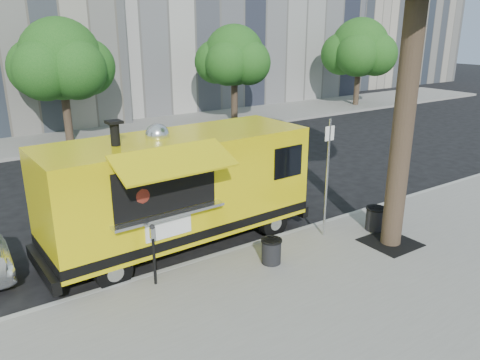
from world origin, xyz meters
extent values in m
plane|color=black|center=(0.00, 0.00, 0.00)|extent=(120.00, 120.00, 0.00)
cube|color=gray|center=(0.00, -4.00, 0.07)|extent=(60.00, 6.00, 0.15)
cube|color=#999993|center=(0.00, -0.93, 0.07)|extent=(60.00, 0.14, 0.16)
cube|color=gray|center=(0.00, 13.50, 0.07)|extent=(60.00, 5.00, 0.15)
cylinder|color=#33261C|center=(2.60, -2.80, 3.40)|extent=(0.48, 0.48, 6.50)
cube|color=black|center=(2.60, -2.80, 0.15)|extent=(1.20, 1.20, 0.02)
cylinder|color=#33261C|center=(-1.00, 12.70, 1.45)|extent=(0.36, 0.36, 2.60)
sphere|color=#154713|center=(-1.00, 12.70, 3.85)|extent=(3.60, 3.60, 3.60)
cylinder|color=#33261C|center=(8.00, 12.40, 1.45)|extent=(0.36, 0.36, 2.60)
sphere|color=#154713|center=(8.00, 12.40, 3.74)|extent=(3.24, 3.24, 3.24)
cylinder|color=#33261C|center=(18.00, 12.60, 1.45)|extent=(0.36, 0.36, 2.60)
sphere|color=#154713|center=(18.00, 12.60, 3.91)|extent=(3.78, 3.78, 3.78)
cylinder|color=silver|center=(1.55, -1.55, 1.65)|extent=(0.06, 0.06, 3.00)
cube|color=white|center=(1.55, -1.55, 2.80)|extent=(0.28, 0.02, 0.35)
cylinder|color=black|center=(-3.00, -1.35, 0.68)|extent=(0.06, 0.06, 1.05)
cube|color=silver|center=(-3.00, -1.35, 1.30)|extent=(0.10, 0.08, 0.22)
sphere|color=black|center=(-3.00, -1.35, 1.43)|extent=(0.11, 0.11, 0.11)
cube|color=yellow|center=(-1.61, 0.20, 1.64)|extent=(6.46, 2.41, 2.31)
cube|color=black|center=(-1.61, 0.20, 0.71)|extent=(6.48, 2.43, 0.22)
cube|color=black|center=(1.65, 0.33, 0.44)|extent=(0.26, 2.06, 0.29)
cube|color=black|center=(-4.88, 0.07, 0.44)|extent=(0.26, 2.06, 0.29)
cube|color=black|center=(1.59, 0.33, 2.01)|extent=(0.12, 1.73, 0.93)
cylinder|color=black|center=(0.63, -0.62, 0.39)|extent=(0.80, 0.31, 0.79)
cylinder|color=black|center=(0.56, 1.19, 0.39)|extent=(0.80, 0.31, 0.79)
cylinder|color=black|center=(-3.69, -0.79, 0.39)|extent=(0.80, 0.31, 0.79)
cylinder|color=black|center=(-3.76, 1.02, 0.39)|extent=(0.80, 0.31, 0.79)
cube|color=black|center=(-2.46, -0.85, 2.01)|extent=(2.36, 0.27, 1.03)
cube|color=silver|center=(-2.45, -1.01, 1.46)|extent=(2.57, 0.45, 0.06)
cube|color=yellow|center=(-2.44, -1.37, 2.71)|extent=(2.49, 1.02, 0.41)
cube|color=white|center=(-2.45, -0.93, 1.15)|extent=(1.08, 0.08, 0.49)
cylinder|color=black|center=(-3.09, 0.14, 3.04)|extent=(0.20, 0.20, 0.54)
sphere|color=silver|center=(-2.01, 0.38, 2.85)|extent=(0.55, 0.55, 0.55)
sphere|color=maroon|center=(-3.01, -0.59, 1.96)|extent=(0.82, 0.82, 0.82)
cylinder|color=#FF590C|center=(-3.00, -0.82, 1.83)|extent=(0.34, 0.13, 0.33)
cylinder|color=black|center=(2.89, -2.04, 0.46)|extent=(0.47, 0.47, 0.62)
cylinder|color=black|center=(2.89, -2.04, 0.75)|extent=(0.51, 0.51, 0.04)
cylinder|color=black|center=(-0.46, -1.96, 0.44)|extent=(0.44, 0.44, 0.57)
cylinder|color=black|center=(-0.46, -1.96, 0.70)|extent=(0.48, 0.48, 0.04)
camera|label=1|loc=(-6.32, -9.40, 5.23)|focal=35.00mm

